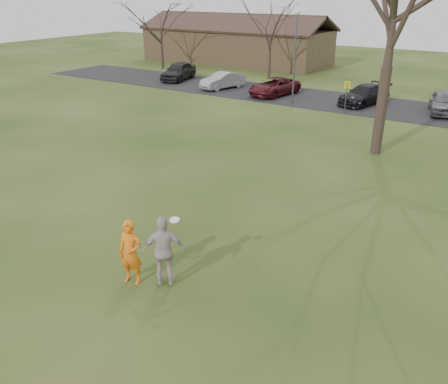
{
  "coord_description": "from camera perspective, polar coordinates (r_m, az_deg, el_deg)",
  "views": [
    {
      "loc": [
        7.33,
        -7.54,
        7.57
      ],
      "look_at": [
        0.0,
        4.0,
        1.5
      ],
      "focal_mm": 36.9,
      "sensor_mm": 36.0,
      "label": 1
    }
  ],
  "objects": [
    {
      "name": "building",
      "position": [
        53.41,
        1.53,
        17.87
      ],
      "size": [
        20.6,
        8.5,
        5.14
      ],
      "color": "#8C6D4C",
      "rests_on": "ground"
    },
    {
      "name": "car_0",
      "position": [
        42.55,
        -5.67,
        14.69
      ],
      "size": [
        2.72,
        4.8,
        1.54
      ],
      "primitive_type": "imported",
      "rotation": [
        0.0,
        0.0,
        0.21
      ],
      "color": "black",
      "rests_on": "parking_strip"
    },
    {
      "name": "lamp_post",
      "position": [
        33.06,
        8.86,
        17.42
      ],
      "size": [
        0.34,
        0.34,
        6.27
      ],
      "color": "#47474C",
      "rests_on": "ground"
    },
    {
      "name": "car_2",
      "position": [
        36.3,
        6.26,
        12.86
      ],
      "size": [
        2.95,
        4.92,
        1.28
      ],
      "primitive_type": "imported",
      "rotation": [
        0.0,
        0.0,
        -0.19
      ],
      "color": "#4D1218",
      "rests_on": "parking_strip"
    },
    {
      "name": "sign_yellow",
      "position": [
        31.58,
        14.94,
        11.98
      ],
      "size": [
        0.35,
        0.35,
        2.08
      ],
      "color": "#47474C",
      "rests_on": "ground"
    },
    {
      "name": "car_1",
      "position": [
        38.6,
        -0.16,
        13.67
      ],
      "size": [
        2.49,
        4.18,
        1.3
      ],
      "primitive_type": "imported",
      "rotation": [
        0.0,
        0.0,
        -0.3
      ],
      "color": "#9B9A9F",
      "rests_on": "parking_strip"
    },
    {
      "name": "parking_strip",
      "position": [
        34.2,
        19.53,
        9.83
      ],
      "size": [
        62.0,
        6.5,
        0.04
      ],
      "primitive_type": "cube",
      "color": "black",
      "rests_on": "ground"
    },
    {
      "name": "car_4",
      "position": [
        33.84,
        25.6,
        9.99
      ],
      "size": [
        2.51,
        4.37,
        1.4
      ],
      "primitive_type": "imported",
      "rotation": [
        0.0,
        0.0,
        0.22
      ],
      "color": "slate",
      "rests_on": "parking_strip"
    },
    {
      "name": "player_defender",
      "position": [
        12.94,
        -11.49,
        -7.35
      ],
      "size": [
        0.79,
        0.61,
        1.9
      ],
      "primitive_type": "imported",
      "rotation": [
        0.0,
        0.0,
        0.25
      ],
      "color": "orange",
      "rests_on": "ground"
    },
    {
      "name": "catching_play",
      "position": [
        12.57,
        -7.41,
        -7.27
      ],
      "size": [
        1.26,
        1.1,
        2.03
      ],
      "color": "#BEADAB",
      "rests_on": "ground"
    },
    {
      "name": "big_tree",
      "position": [
        23.17,
        20.56,
        21.15
      ],
      "size": [
        9.0,
        9.0,
        14.0
      ],
      "primitive_type": null,
      "color": "#352821",
      "rests_on": "ground"
    },
    {
      "name": "ground",
      "position": [
        12.96,
        -9.75,
        -12.21
      ],
      "size": [
        120.0,
        120.0,
        0.0
      ],
      "primitive_type": "plane",
      "color": "#1E380F",
      "rests_on": "ground"
    },
    {
      "name": "car_3",
      "position": [
        34.57,
        17.0,
        11.47
      ],
      "size": [
        3.06,
        4.91,
        1.33
      ],
      "primitive_type": "imported",
      "rotation": [
        0.0,
        0.0,
        -0.28
      ],
      "color": "black",
      "rests_on": "parking_strip"
    }
  ]
}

